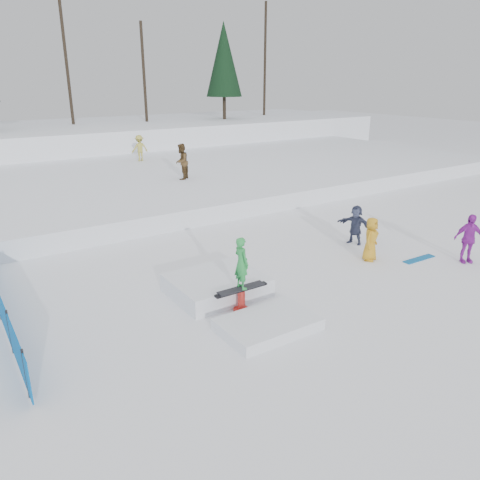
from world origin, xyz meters
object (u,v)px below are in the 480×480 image
spectator_purple (468,238)px  jib_rail_feature (230,293)px  walker_ygreen (140,148)px  spectator_dark (356,225)px  spectator_yellow (371,239)px  walker_olive (181,162)px

spectator_purple → jib_rail_feature: (-8.42, 1.84, -0.55)m
walker_ygreen → spectator_dark: bearing=93.2°
walker_ygreen → jib_rail_feature: 20.17m
spectator_purple → spectator_yellow: 3.26m
spectator_purple → jib_rail_feature: 8.63m
walker_olive → jib_rail_feature: walker_olive is taller
spectator_yellow → spectator_dark: size_ratio=1.03×
spectator_purple → walker_olive: bearing=133.1°
walker_olive → jib_rail_feature: (-4.88, -12.54, -1.45)m
walker_olive → spectator_dark: (1.78, -10.94, -1.01)m
spectator_purple → jib_rail_feature: size_ratio=0.39×
walker_ygreen → walker_olive: bearing=85.5°
walker_olive → spectator_purple: bearing=60.3°
walker_ygreen → spectator_yellow: (0.52, -19.32, -0.87)m
walker_ygreen → spectator_purple: walker_ygreen is taller
walker_olive → spectator_yellow: size_ratio=1.25×
spectator_yellow → jib_rail_feature: bearing=158.0°
spectator_yellow → spectator_dark: bearing=37.4°
jib_rail_feature → walker_ygreen: bearing=74.8°
walker_olive → walker_ygreen: walker_olive is taller
jib_rail_feature → spectator_yellow: bearing=1.1°
walker_ygreen → spectator_dark: (1.37, -17.82, -0.89)m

